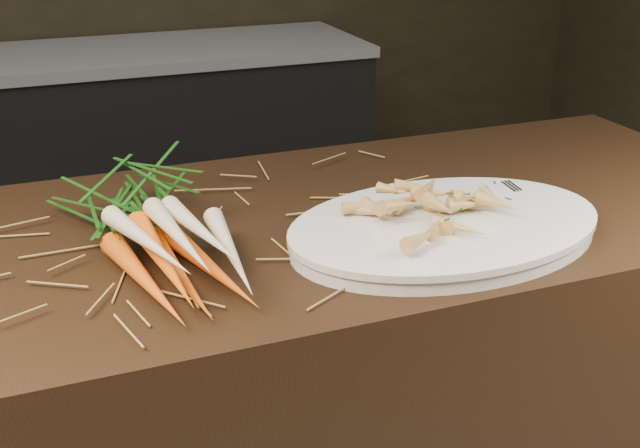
# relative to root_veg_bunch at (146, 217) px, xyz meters

# --- Properties ---
(back_counter) EXTENTS (1.82, 0.62, 0.84)m
(back_counter) POSITION_rel_root_veg_bunch_xyz_m (0.23, 1.89, -0.53)
(back_counter) COLOR black
(back_counter) RESTS_ON ground
(straw_bedding) EXTENTS (1.40, 0.60, 0.02)m
(straw_bedding) POSITION_rel_root_veg_bunch_xyz_m (-0.07, 0.01, -0.04)
(straw_bedding) COLOR olive
(straw_bedding) RESTS_ON main_counter
(root_veg_bunch) EXTENTS (0.23, 0.54, 0.10)m
(root_veg_bunch) POSITION_rel_root_veg_bunch_xyz_m (0.00, 0.00, 0.00)
(root_veg_bunch) COLOR orange
(root_veg_bunch) RESTS_ON main_counter
(serving_platter) EXTENTS (0.54, 0.38, 0.03)m
(serving_platter) POSITION_rel_root_veg_bunch_xyz_m (0.44, -0.15, -0.03)
(serving_platter) COLOR white
(serving_platter) RESTS_ON main_counter
(roasted_veg_heap) EXTENTS (0.26, 0.20, 0.06)m
(roasted_veg_heap) POSITION_rel_root_veg_bunch_xyz_m (0.44, -0.15, 0.01)
(roasted_veg_heap) COLOR #A0682C
(roasted_veg_heap) RESTS_ON serving_platter
(serving_fork) EXTENTS (0.04, 0.20, 0.00)m
(serving_fork) POSITION_rel_root_veg_bunch_xyz_m (0.62, -0.16, -0.02)
(serving_fork) COLOR silver
(serving_fork) RESTS_ON serving_platter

